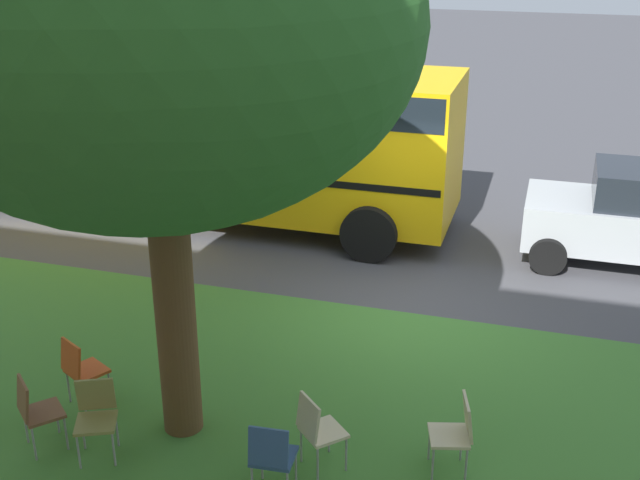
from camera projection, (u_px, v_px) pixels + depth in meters
ground at (404, 306)px, 11.86m from camera, size 80.00×80.00×0.00m
grass_verge at (350, 429)px, 9.02m from camera, size 48.00×6.00×0.01m
street_tree at (153, 24)px, 7.37m from camera, size 5.13×5.13×6.39m
chair_0 at (272, 454)px, 7.78m from camera, size 0.45×0.45×0.88m
chair_1 at (35, 408)px, 8.50m from camera, size 0.59×0.59×0.88m
chair_2 at (456, 430)px, 8.15m from camera, size 0.51×0.51×0.88m
chair_3 at (317, 427)px, 8.19m from camera, size 0.59×0.59×0.88m
chair_5 at (96, 413)px, 8.43m from camera, size 0.55×0.55×0.88m
chair_6 at (81, 367)px, 9.28m from camera, size 0.56×0.57×0.88m
school_bus at (180, 124)px, 14.94m from camera, size 10.40×2.80×2.88m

